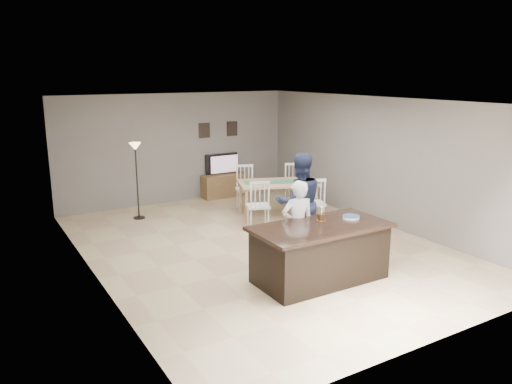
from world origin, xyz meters
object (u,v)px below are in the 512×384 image
birthday_cake (321,217)px  floor_lamp (136,160)px  plate_stack (351,217)px  man (300,202)px  television (223,164)px  tv_console (225,186)px  dining_table (278,188)px  kitchen_island (320,253)px  woman (297,225)px

birthday_cake → floor_lamp: 4.84m
birthday_cake → plate_stack: birthday_cake is taller
man → television: bearing=-78.7°
tv_console → floor_lamp: 2.88m
dining_table → man: bearing=-92.6°
kitchen_island → man: (0.52, 1.28, 0.45)m
birthday_cake → woman: bearing=122.9°
kitchen_island → floor_lamp: 5.05m
tv_console → woman: (-1.25, -5.02, 0.46)m
plate_stack → kitchen_island: bearing=-175.7°
woman → plate_stack: bearing=156.4°
woman → man: bearing=-115.4°
plate_stack → floor_lamp: floor_lamp is taller
dining_table → tv_console: bearing=114.2°
tv_console → birthday_cake: birthday_cake is taller
woman → dining_table: bearing=-105.1°
television → dining_table: 2.38m
kitchen_island → woman: size_ratio=1.42×
tv_console → kitchen_island: bearing=-102.2°
television → tv_console: bearing=90.0°
floor_lamp → plate_stack: bearing=-66.9°
dining_table → floor_lamp: bearing=171.4°
kitchen_island → woman: woman is taller
woman → man: size_ratio=0.84×
man → dining_table: bearing=-92.7°
dining_table → floor_lamp: (-2.73, 1.50, 0.65)m
television → man: man is taller
tv_console → woman: 5.19m
television → man: size_ratio=0.51×
kitchen_island → dining_table: size_ratio=0.90×
birthday_cake → dining_table: bearing=68.9°
television → man: 4.41m
dining_table → plate_stack: bearing=-82.1°
television → birthday_cake: size_ratio=4.05×
man → birthday_cake: 1.13m
tv_console → plate_stack: plate_stack is taller
kitchen_island → woman: 0.63m
woman → birthday_cake: (0.22, -0.34, 0.20)m
kitchen_island → dining_table: 3.55m
tv_console → birthday_cake: (-1.03, -5.36, 0.65)m
woman → floor_lamp: floor_lamp is taller
kitchen_island → television: television is taller
dining_table → television: bearing=114.0°
birthday_cake → tv_console: bearing=79.1°
kitchen_island → television: bearing=78.0°
man → kitchen_island: bearing=88.2°
kitchen_island → television: size_ratio=2.35×
television → birthday_cake: bearing=79.3°
woman → dining_table: size_ratio=0.63×
man → plate_stack: (0.13, -1.23, 0.02)m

